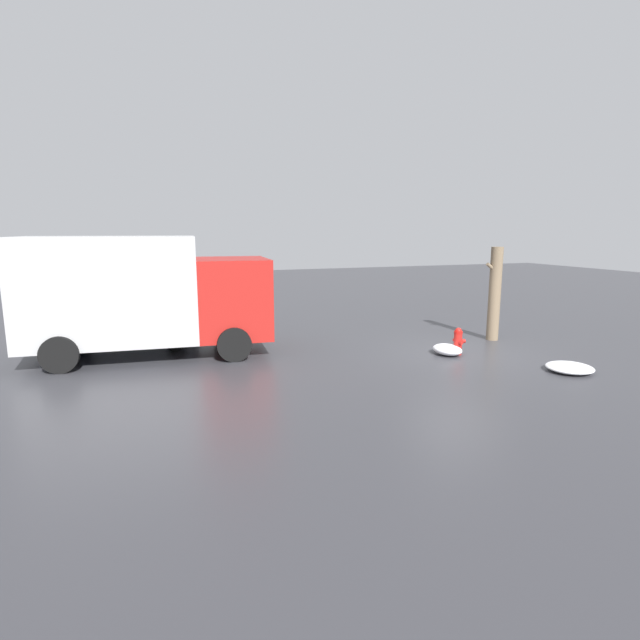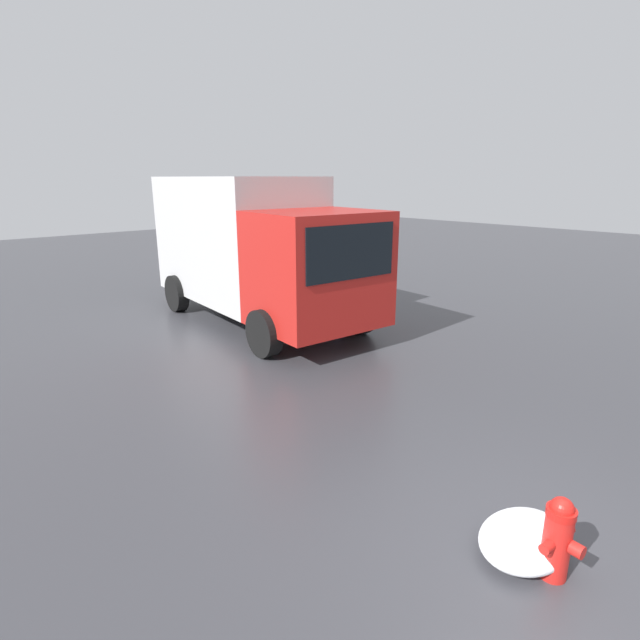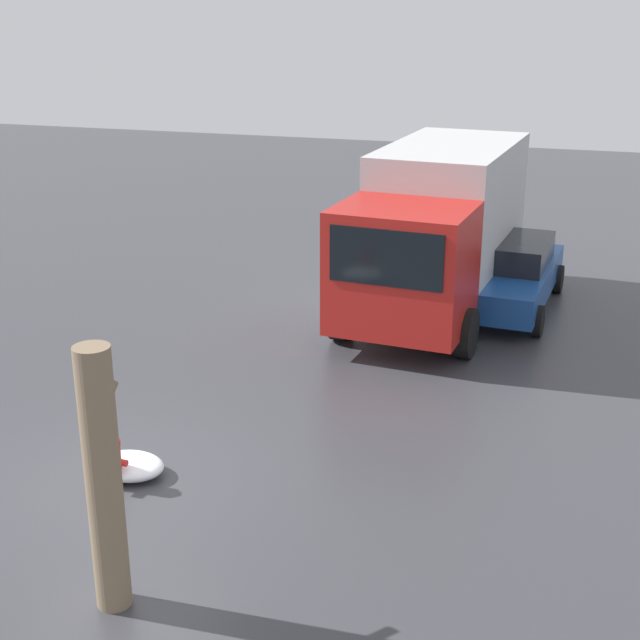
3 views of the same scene
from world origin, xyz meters
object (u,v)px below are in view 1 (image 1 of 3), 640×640
delivery_truck (144,293)px  parked_car (122,323)px  tree_trunk (495,294)px  fire_hydrant (458,341)px

delivery_truck → parked_car: size_ratio=1.52×
tree_trunk → parked_car: (10.85, -2.91, -0.74)m
parked_car → tree_trunk: bearing=79.6°
fire_hydrant → delivery_truck: delivery_truck is taller
tree_trunk → delivery_truck: 10.34m
fire_hydrant → parked_car: 9.65m
parked_car → delivery_truck: bearing=30.0°
delivery_truck → parked_car: 1.80m
tree_trunk → delivery_truck: size_ratio=0.44×
fire_hydrant → parked_car: (8.72, -4.11, 0.34)m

